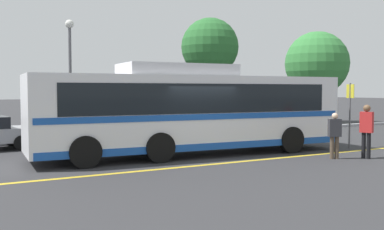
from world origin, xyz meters
TOP-DOWN VIEW (x-y plane):
  - ground_plane at (0.00, 0.00)m, footprint 220.00×220.00m
  - lane_strip_0 at (0.26, -1.71)m, footprint 31.57×0.20m
  - curb_strip at (0.26, 6.87)m, footprint 39.57×0.36m
  - transit_bus at (0.24, 0.50)m, footprint 12.00×3.26m
  - pedestrian_0 at (5.09, -3.25)m, footprint 0.37×0.47m
  - pedestrian_1 at (4.08, -2.75)m, footprint 0.47×0.38m
  - bus_stop_sign at (6.86, -0.94)m, footprint 0.07×0.40m
  - street_lamp at (-2.43, 7.51)m, footprint 0.40×0.40m
  - tree_0 at (7.25, 10.75)m, footprint 3.66×3.66m
  - tree_1 at (15.94, 10.19)m, footprint 4.57×4.57m

SIDE VIEW (x-z plane):
  - ground_plane at x=0.00m, z-range 0.00..0.00m
  - lane_strip_0 at x=0.26m, z-range 0.00..0.01m
  - curb_strip at x=0.26m, z-range 0.00..0.15m
  - pedestrian_1 at x=4.08m, z-range 0.10..1.69m
  - pedestrian_0 at x=5.09m, z-range 0.14..2.02m
  - transit_bus at x=0.24m, z-range 0.01..3.31m
  - bus_stop_sign at x=6.86m, z-range 0.34..3.00m
  - street_lamp at x=-2.43m, z-range 0.89..6.57m
  - tree_1 at x=15.94m, z-range 1.01..7.60m
  - tree_0 at x=7.25m, z-range 1.64..8.61m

